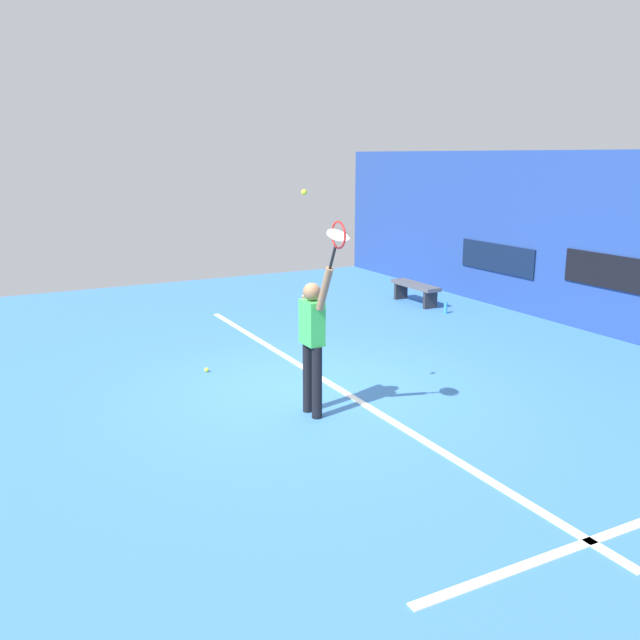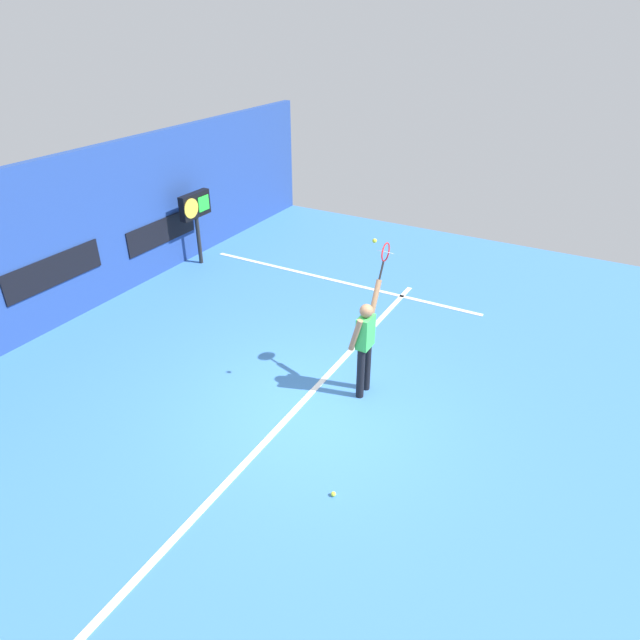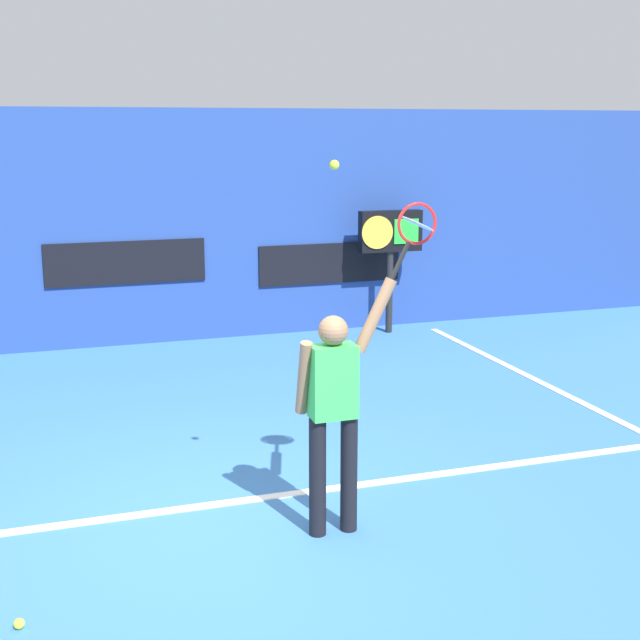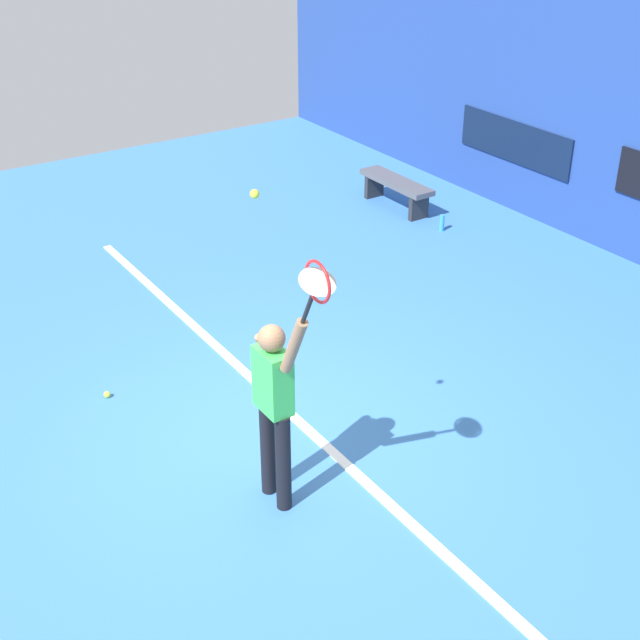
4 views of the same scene
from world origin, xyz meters
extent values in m
plane|color=#3870B2|center=(0.00, 0.00, 0.00)|extent=(18.00, 18.00, 0.00)
cube|color=navy|center=(0.00, 6.11, 1.64)|extent=(18.00, 0.20, 3.28)
cube|color=black|center=(0.00, 5.99, 1.18)|extent=(2.20, 0.03, 0.60)
cube|color=black|center=(3.00, 5.99, 1.02)|extent=(2.20, 0.03, 0.60)
cube|color=white|center=(0.00, 0.34, 0.01)|extent=(10.00, 0.10, 0.01)
cube|color=white|center=(4.50, 2.00, 0.01)|extent=(0.10, 7.00, 0.01)
cylinder|color=black|center=(0.69, -0.41, 0.46)|extent=(0.13, 0.13, 0.92)
cylinder|color=black|center=(0.94, -0.41, 0.46)|extent=(0.13, 0.13, 0.92)
cube|color=green|center=(0.81, -0.41, 1.20)|extent=(0.34, 0.20, 0.55)
sphere|color=#8C6647|center=(0.81, -0.41, 1.58)|extent=(0.22, 0.22, 0.22)
cylinder|color=#8C6647|center=(1.14, -0.41, 1.67)|extent=(0.33, 0.09, 0.56)
cylinder|color=#8C6647|center=(0.61, -0.33, 1.22)|extent=(0.09, 0.23, 0.58)
cylinder|color=black|center=(1.33, -0.41, 2.07)|extent=(0.16, 0.03, 0.28)
torus|color=red|center=(1.46, -0.41, 2.33)|extent=(0.42, 0.02, 0.42)
cylinder|color=silver|center=(1.46, -0.41, 2.33)|extent=(0.24, 0.27, 0.12)
sphere|color=#CCE033|center=(0.79, -0.50, 2.77)|extent=(0.07, 0.07, 0.07)
cylinder|color=black|center=(3.79, 5.57, 0.61)|extent=(0.10, 0.10, 1.23)
cube|color=black|center=(3.79, 5.57, 1.53)|extent=(0.95, 0.18, 0.60)
cylinder|color=gold|center=(3.54, 5.47, 1.53)|extent=(0.48, 0.02, 0.48)
cube|color=#26D833|center=(4.00, 5.47, 1.53)|extent=(0.38, 0.02, 0.36)
sphere|color=#CCE033|center=(-1.45, -1.04, 0.03)|extent=(0.07, 0.07, 0.07)
camera|label=1|loc=(7.95, -4.06, 3.19)|focal=37.94mm
camera|label=2|loc=(-6.13, -3.44, 5.67)|focal=30.86mm
camera|label=3|loc=(-1.22, -6.21, 3.02)|focal=48.92mm
camera|label=4|loc=(5.88, -3.32, 4.96)|focal=49.17mm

